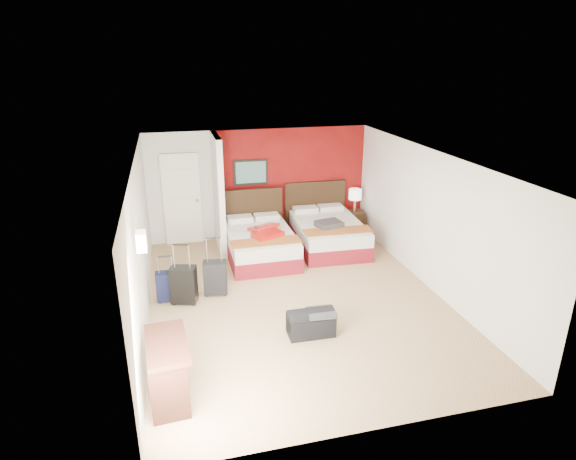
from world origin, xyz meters
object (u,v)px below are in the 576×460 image
object	(u,v)px
suitcase_black	(184,286)
duffel_bag	(311,324)
bed_left	(260,245)
suitcase_navy	(167,287)
nightstand	(354,223)
suitcase_charcoal	(215,279)
table_lamp	(355,200)
bed_right	(328,235)
desk	(169,371)
red_suitcase_open	(266,231)

from	to	relation	value
suitcase_black	duffel_bag	xyz separation A→B (m)	(1.83, -1.48, -0.14)
bed_left	suitcase_navy	world-z (taller)	bed_left
nightstand	suitcase_charcoal	world-z (taller)	suitcase_charcoal
table_lamp	duffel_bag	world-z (taller)	table_lamp
table_lamp	bed_left	bearing A→B (deg)	-160.38
duffel_bag	table_lamp	bearing A→B (deg)	61.24
bed_right	duffel_bag	distance (m)	3.56
suitcase_navy	bed_left	bearing A→B (deg)	37.55
suitcase_black	duffel_bag	size ratio (longest dim) A/B	0.91
table_lamp	desk	world-z (taller)	table_lamp
suitcase_charcoal	duffel_bag	world-z (taller)	suitcase_charcoal
bed_right	nightstand	world-z (taller)	bed_right
table_lamp	nightstand	bearing A→B (deg)	0.00
duffel_bag	suitcase_black	bearing A→B (deg)	142.07
red_suitcase_open	suitcase_black	world-z (taller)	red_suitcase_open
red_suitcase_open	desk	bearing A→B (deg)	-141.82
bed_right	nightstand	xyz separation A→B (m)	(0.85, 0.65, -0.01)
bed_left	duffel_bag	distance (m)	3.07
bed_right	bed_left	bearing A→B (deg)	-169.74
bed_left	suitcase_charcoal	bearing A→B (deg)	-128.08
suitcase_black	suitcase_charcoal	world-z (taller)	suitcase_black
nightstand	suitcase_navy	xyz separation A→B (m)	(-4.35, -2.30, -0.03)
bed_right	duffel_bag	bearing A→B (deg)	-110.51
bed_left	bed_right	size ratio (longest dim) A/B	0.97
suitcase_black	duffel_bag	bearing A→B (deg)	-22.58
duffel_bag	desk	distance (m)	2.33
bed_right	suitcase_charcoal	world-z (taller)	suitcase_charcoal
suitcase_charcoal	desk	world-z (taller)	desk
table_lamp	suitcase_navy	size ratio (longest dim) A/B	1.04
suitcase_navy	nightstand	bearing A→B (deg)	28.72
suitcase_black	duffel_bag	distance (m)	2.35
red_suitcase_open	nightstand	size ratio (longest dim) A/B	1.40
bed_right	table_lamp	xyz separation A→B (m)	(0.85, 0.65, 0.54)
suitcase_navy	duffel_bag	size ratio (longest dim) A/B	0.72
nightstand	suitcase_navy	size ratio (longest dim) A/B	1.11
duffel_bag	nightstand	bearing A→B (deg)	61.24
red_suitcase_open	suitcase_navy	bearing A→B (deg)	-171.23
bed_right	duffel_bag	xyz separation A→B (m)	(-1.39, -3.27, -0.12)
suitcase_charcoal	duffel_bag	size ratio (longest dim) A/B	0.85
nightstand	desk	bearing A→B (deg)	-131.90
suitcase_black	suitcase_navy	size ratio (longest dim) A/B	1.26
bed_left	bed_right	bearing A→B (deg)	7.72
nightstand	suitcase_black	size ratio (longest dim) A/B	0.88
table_lamp	suitcase_black	bearing A→B (deg)	-148.98
bed_right	desk	xyz separation A→B (m)	(-3.50, -4.25, 0.11)
bed_left	suitcase_navy	size ratio (longest dim) A/B	3.79
table_lamp	duffel_bag	xyz separation A→B (m)	(-2.24, -3.92, -0.66)
red_suitcase_open	suitcase_charcoal	size ratio (longest dim) A/B	1.33
bed_right	desk	size ratio (longest dim) A/B	2.02
suitcase_black	desk	world-z (taller)	desk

